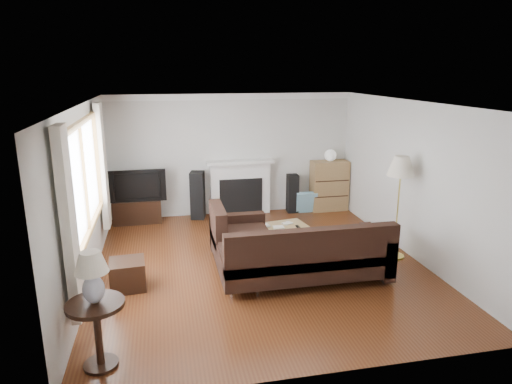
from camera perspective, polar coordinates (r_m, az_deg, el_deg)
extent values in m
cube|color=#562913|center=(7.27, 0.49, -9.01)|extent=(5.10, 5.60, 0.04)
cube|color=white|center=(6.65, 0.54, 11.05)|extent=(5.10, 5.60, 0.04)
cube|color=silver|center=(9.50, -3.02, 4.65)|extent=(5.00, 0.04, 2.50)
cube|color=silver|center=(4.35, 8.31, -8.38)|extent=(5.00, 0.04, 2.50)
cube|color=silver|center=(6.80, -20.56, -0.54)|extent=(0.04, 5.50, 2.50)
cube|color=silver|center=(7.77, 18.85, 1.48)|extent=(0.04, 5.50, 2.50)
cube|color=olive|center=(6.53, -20.61, 1.55)|extent=(0.12, 2.74, 1.54)
cube|color=silver|center=(5.11, -22.33, -3.96)|extent=(0.10, 0.35, 2.10)
cube|color=silver|center=(8.02, -18.62, 3.02)|extent=(0.10, 0.35, 2.10)
cube|color=white|center=(9.56, -1.98, 0.59)|extent=(1.40, 0.26, 1.15)
cube|color=black|center=(9.41, -14.61, -2.31)|extent=(0.93, 0.42, 0.47)
imported|color=black|center=(9.26, -14.58, 0.94)|extent=(1.09, 0.14, 0.63)
cube|color=black|center=(9.37, -7.31, -0.39)|extent=(0.34, 0.38, 0.97)
cube|color=black|center=(9.76, 4.58, -0.16)|extent=(0.24, 0.28, 0.81)
cube|color=olive|center=(9.97, 9.12, 0.79)|extent=(0.78, 0.37, 1.08)
sphere|color=white|center=(9.83, 9.28, 4.54)|extent=(0.25, 0.25, 0.25)
cube|color=black|center=(6.63, 6.06, -7.55)|extent=(2.64, 1.93, 0.85)
cube|color=#A1814D|center=(7.83, 2.66, -5.65)|extent=(1.10, 0.72, 0.40)
cube|color=black|center=(6.71, -15.74, -9.88)|extent=(0.51, 0.51, 0.40)
cube|color=gold|center=(7.60, 17.29, -1.92)|extent=(0.52, 0.52, 1.67)
cube|color=black|center=(5.11, -19.12, -16.49)|extent=(0.58, 0.58, 0.72)
cube|color=silver|center=(4.82, -19.77, -10.07)|extent=(0.33, 0.33, 0.54)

